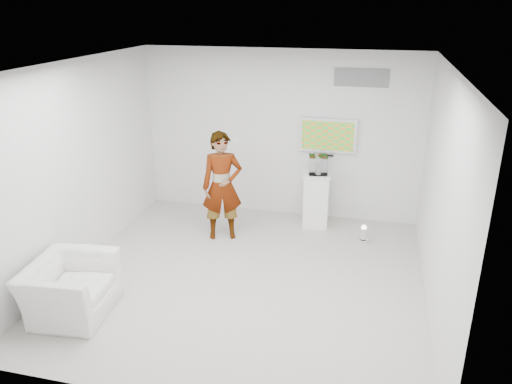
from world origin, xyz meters
TOP-DOWN VIEW (x-y plane):
  - room at (0.00, 0.00)m, footprint 5.01×5.01m
  - tv at (0.85, 2.45)m, footprint 1.00×0.08m
  - logo_decal at (1.35, 2.49)m, footprint 0.90×0.02m
  - person at (-0.71, 1.23)m, footprint 0.77×0.64m
  - armchair at (-1.93, -1.35)m, footprint 1.05×1.17m
  - pedestal at (0.75, 2.06)m, footprint 0.49×0.49m
  - floor_uplight at (1.60, 1.56)m, footprint 0.20×0.20m
  - vitrine at (0.75, 2.06)m, footprint 0.36×0.36m
  - console at (0.75, 2.06)m, footprint 0.11×0.16m
  - wii_remote at (-0.53, 1.46)m, footprint 0.04×0.14m

SIDE VIEW (x-z plane):
  - floor_uplight at x=1.60m, z-range 0.00..0.29m
  - armchair at x=-1.93m, z-range 0.00..0.71m
  - pedestal at x=0.75m, z-range 0.00..0.97m
  - person at x=-0.71m, z-range 0.00..1.81m
  - console at x=0.75m, z-range 0.97..1.18m
  - vitrine at x=0.75m, z-range 0.97..1.28m
  - room at x=0.00m, z-range 0.00..3.00m
  - tv at x=0.85m, z-range 1.25..1.85m
  - wii_remote at x=-0.53m, z-range 1.61..1.65m
  - logo_decal at x=1.35m, z-range 2.40..2.70m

